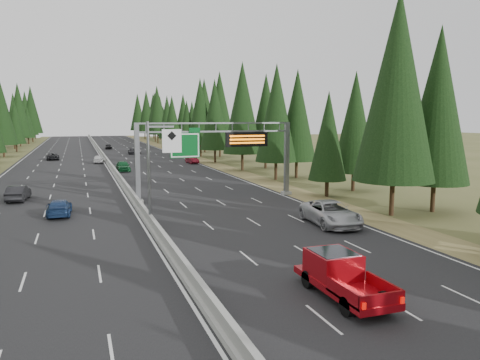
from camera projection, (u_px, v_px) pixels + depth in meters
name	position (u px, v px, depth m)	size (l,w,h in m)	color
road	(107.00, 162.00, 87.73)	(32.00, 260.00, 0.08)	black
shoulder_right	(199.00, 159.00, 93.53)	(3.60, 260.00, 0.06)	olive
shoulder_left	(1.00, 165.00, 81.93)	(3.60, 260.00, 0.06)	#4B5025
median_barrier	(107.00, 160.00, 87.68)	(0.70, 260.00, 0.85)	gray
sign_gantry	(222.00, 148.00, 47.71)	(16.75, 0.98, 7.80)	slate
hov_sign_pole	(156.00, 165.00, 35.79)	(2.80, 0.50, 8.00)	slate
tree_row_right	(224.00, 112.00, 89.85)	(11.65, 245.10, 18.87)	black
silver_minivan	(331.00, 213.00, 36.33)	(3.03, 6.58, 1.83)	#B1B1B6
red_pickup	(338.00, 272.00, 21.95)	(2.15, 6.01, 1.96)	black
car_ahead_green	(123.00, 166.00, 72.61)	(1.92, 4.77, 1.63)	#114E25
car_ahead_dkred	(192.00, 160.00, 84.80)	(1.43, 4.09, 1.35)	#5F0D18
car_ahead_dkgrey	(133.00, 151.00, 106.34)	(1.89, 4.65, 1.35)	black
car_ahead_white	(135.00, 151.00, 108.23)	(2.28, 4.93, 1.37)	silver
car_ahead_far	(108.00, 146.00, 123.42)	(1.61, 4.00, 1.36)	black
car_onc_near	(18.00, 193.00, 46.83)	(1.62, 4.65, 1.53)	black
car_onc_blue	(59.00, 208.00, 39.74)	(1.92, 4.72, 1.37)	navy
car_onc_white	(99.00, 159.00, 85.64)	(1.76, 4.39, 1.49)	silver
car_onc_far	(53.00, 156.00, 92.09)	(2.29, 4.97, 1.38)	black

